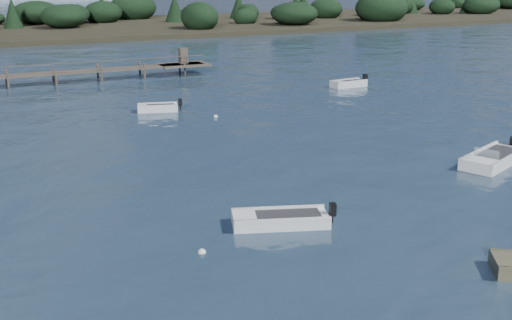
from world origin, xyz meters
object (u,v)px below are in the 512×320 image
dinghy_mid_grey (280,222)px  dinghy_mid_white_b (494,160)px  tender_far_grey_b (349,85)px  tender_far_white (158,109)px

dinghy_mid_grey → dinghy_mid_white_b: bearing=10.4°
dinghy_mid_white_b → dinghy_mid_grey: bearing=-169.6°
tender_far_grey_b → dinghy_mid_grey: bearing=-128.4°
dinghy_mid_white_b → tender_far_white: (-13.04, 21.48, -0.01)m
tender_far_grey_b → dinghy_mid_white_b: 24.73m
dinghy_mid_white_b → tender_far_white: bearing=121.3°
dinghy_mid_grey → dinghy_mid_white_b: size_ratio=0.82×
dinghy_mid_white_b → tender_far_grey_b: bearing=75.7°
dinghy_mid_white_b → tender_far_white: dinghy_mid_white_b is taller
tender_far_grey_b → tender_far_white: tender_far_grey_b is taller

